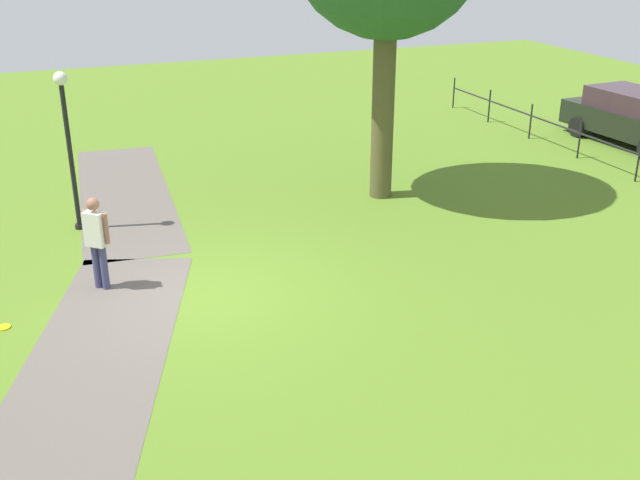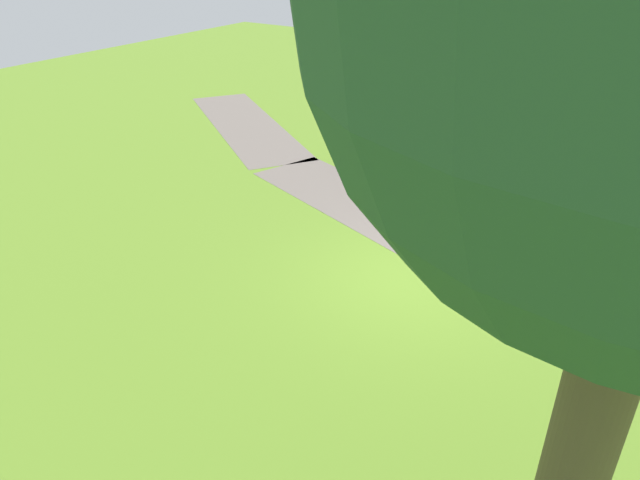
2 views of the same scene
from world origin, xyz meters
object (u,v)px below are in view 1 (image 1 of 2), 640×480
(man_near_boulder, at_px, (97,237))
(parked_wagon_silver, at_px, (634,117))
(lamp_post, at_px, (68,134))
(frisbee_on_grass, at_px, (4,327))

(man_near_boulder, bearing_deg, parked_wagon_silver, 104.40)
(lamp_post, height_order, man_near_boulder, lamp_post)
(lamp_post, xyz_separation_m, frisbee_on_grass, (3.98, -1.57, -2.05))
(frisbee_on_grass, distance_m, parked_wagon_silver, 17.95)
(man_near_boulder, relative_size, frisbee_on_grass, 7.55)
(man_near_boulder, xyz_separation_m, parked_wagon_silver, (-4.00, 15.58, -0.18))
(frisbee_on_grass, relative_size, parked_wagon_silver, 0.05)
(lamp_post, distance_m, parked_wagon_silver, 15.76)
(lamp_post, bearing_deg, man_near_boulder, 1.84)
(man_near_boulder, distance_m, frisbee_on_grass, 2.13)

